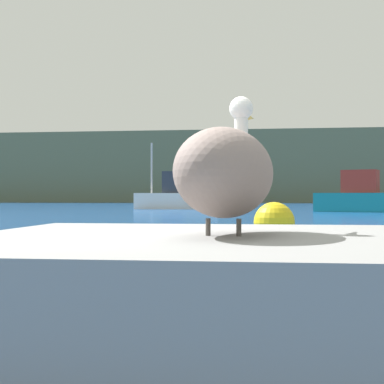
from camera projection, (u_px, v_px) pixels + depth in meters
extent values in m
plane|color=#194C93|center=(111.00, 322.00, 3.99)|extent=(260.00, 260.00, 0.00)
cube|color=#5B664C|center=(257.00, 168.00, 76.61)|extent=(140.00, 12.68, 9.09)
cube|color=gray|center=(226.00, 289.00, 3.42)|extent=(3.15, 2.72, 0.64)
ellipsoid|color=gray|center=(226.00, 173.00, 3.42)|extent=(0.74, 1.21, 0.54)
cylinder|color=white|center=(241.00, 139.00, 3.80)|extent=(0.09, 0.09, 0.32)
sphere|color=white|center=(241.00, 108.00, 3.80)|extent=(0.16, 0.16, 0.16)
cone|color=gold|center=(249.00, 118.00, 4.03)|extent=(0.12, 0.33, 0.09)
cylinder|color=#4C4742|center=(208.00, 227.00, 3.40)|extent=(0.03, 0.03, 0.10)
cylinder|color=#4C4742|center=(239.00, 228.00, 3.34)|extent=(0.03, 0.03, 0.10)
cube|color=white|center=(176.00, 201.00, 38.39)|extent=(5.65, 2.10, 1.06)
cube|color=#2D333D|center=(173.00, 182.00, 38.40)|extent=(1.51, 1.26, 1.45)
cylinder|color=#B2B2B2|center=(152.00, 168.00, 38.46)|extent=(0.12, 0.12, 3.37)
cube|color=teal|center=(361.00, 202.00, 31.26)|extent=(5.11, 3.11, 1.04)
cube|color=maroon|center=(360.00, 181.00, 31.28)|extent=(2.17, 1.81, 1.24)
sphere|color=yellow|center=(274.00, 222.00, 10.65)|extent=(0.76, 0.76, 0.76)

